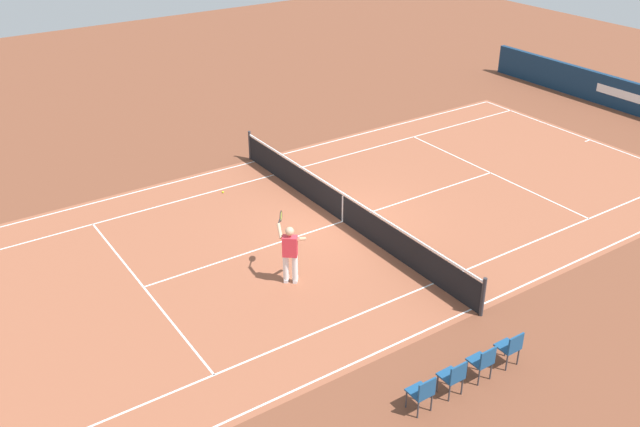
{
  "coord_description": "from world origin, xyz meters",
  "views": [
    {
      "loc": [
        11.07,
        15.15,
        10.23
      ],
      "look_at": [
        1.23,
        0.58,
        0.9
      ],
      "focal_mm": 39.18,
      "sensor_mm": 36.0,
      "label": 1
    }
  ],
  "objects_px": {
    "tennis_ball": "(223,192)",
    "spectator_chair_2": "(454,376)",
    "tennis_player_near": "(290,251)",
    "spectator_chair_0": "(511,346)",
    "spectator_chair_3": "(423,392)",
    "tennis_net": "(343,207)",
    "spectator_chair_1": "(483,361)"
  },
  "relations": [
    {
      "from": "tennis_ball",
      "to": "spectator_chair_1",
      "type": "bearing_deg",
      "value": 92.26
    },
    {
      "from": "tennis_ball",
      "to": "spectator_chair_0",
      "type": "xyz_separation_m",
      "value": [
        -1.3,
        11.29,
        0.49
      ]
    },
    {
      "from": "spectator_chair_0",
      "to": "spectator_chair_3",
      "type": "distance_m",
      "value": 2.55
    },
    {
      "from": "tennis_net",
      "to": "spectator_chair_1",
      "type": "height_order",
      "value": "tennis_net"
    },
    {
      "from": "tennis_net",
      "to": "spectator_chair_3",
      "type": "xyz_separation_m",
      "value": [
        3.4,
        7.46,
        0.03
      ]
    },
    {
      "from": "spectator_chair_2",
      "to": "spectator_chair_1",
      "type": "bearing_deg",
      "value": 180.0
    },
    {
      "from": "tennis_player_near",
      "to": "spectator_chair_0",
      "type": "relative_size",
      "value": 1.93
    },
    {
      "from": "spectator_chair_1",
      "to": "tennis_ball",
      "type": "bearing_deg",
      "value": -87.74
    },
    {
      "from": "spectator_chair_1",
      "to": "spectator_chair_2",
      "type": "xyz_separation_m",
      "value": [
        0.85,
        0.0,
        0.0
      ]
    },
    {
      "from": "tennis_player_near",
      "to": "spectator_chair_0",
      "type": "bearing_deg",
      "value": 111.85
    },
    {
      "from": "tennis_player_near",
      "to": "tennis_ball",
      "type": "xyz_separation_m",
      "value": [
        -0.93,
        -5.74,
        -0.9
      ]
    },
    {
      "from": "spectator_chair_2",
      "to": "tennis_ball",
      "type": "bearing_deg",
      "value": -92.05
    },
    {
      "from": "tennis_net",
      "to": "spectator_chair_1",
      "type": "xyz_separation_m",
      "value": [
        1.69,
        7.46,
        0.03
      ]
    },
    {
      "from": "tennis_ball",
      "to": "tennis_net",
      "type": "bearing_deg",
      "value": 119.24
    },
    {
      "from": "spectator_chair_0",
      "to": "spectator_chair_2",
      "type": "distance_m",
      "value": 1.7
    },
    {
      "from": "tennis_net",
      "to": "spectator_chair_0",
      "type": "distance_m",
      "value": 7.51
    },
    {
      "from": "spectator_chair_1",
      "to": "tennis_net",
      "type": "bearing_deg",
      "value": -102.8
    },
    {
      "from": "spectator_chair_1",
      "to": "spectator_chair_3",
      "type": "bearing_deg",
      "value": 0.0
    },
    {
      "from": "spectator_chair_3",
      "to": "tennis_net",
      "type": "bearing_deg",
      "value": -114.48
    },
    {
      "from": "spectator_chair_1",
      "to": "spectator_chair_3",
      "type": "distance_m",
      "value": 1.7
    },
    {
      "from": "spectator_chair_1",
      "to": "tennis_player_near",
      "type": "bearing_deg",
      "value": -76.08
    },
    {
      "from": "spectator_chair_0",
      "to": "spectator_chair_1",
      "type": "distance_m",
      "value": 0.85
    },
    {
      "from": "spectator_chair_1",
      "to": "spectator_chair_0",
      "type": "bearing_deg",
      "value": 180.0
    },
    {
      "from": "tennis_ball",
      "to": "spectator_chair_2",
      "type": "xyz_separation_m",
      "value": [
        0.4,
        11.29,
        0.49
      ]
    },
    {
      "from": "tennis_player_near",
      "to": "spectator_chair_3",
      "type": "distance_m",
      "value": 5.57
    },
    {
      "from": "spectator_chair_0",
      "to": "spectator_chair_3",
      "type": "xyz_separation_m",
      "value": [
        2.55,
        0.0,
        0.0
      ]
    },
    {
      "from": "tennis_player_near",
      "to": "spectator_chair_3",
      "type": "bearing_deg",
      "value": 86.63
    },
    {
      "from": "spectator_chair_2",
      "to": "spectator_chair_3",
      "type": "height_order",
      "value": "same"
    },
    {
      "from": "tennis_player_near",
      "to": "spectator_chair_3",
      "type": "xyz_separation_m",
      "value": [
        0.33,
        5.55,
        -0.41
      ]
    },
    {
      "from": "tennis_net",
      "to": "tennis_player_near",
      "type": "height_order",
      "value": "tennis_player_near"
    },
    {
      "from": "tennis_net",
      "to": "tennis_player_near",
      "type": "xyz_separation_m",
      "value": [
        3.07,
        1.91,
        0.44
      ]
    },
    {
      "from": "spectator_chair_0",
      "to": "spectator_chair_3",
      "type": "relative_size",
      "value": 1.0
    }
  ]
}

